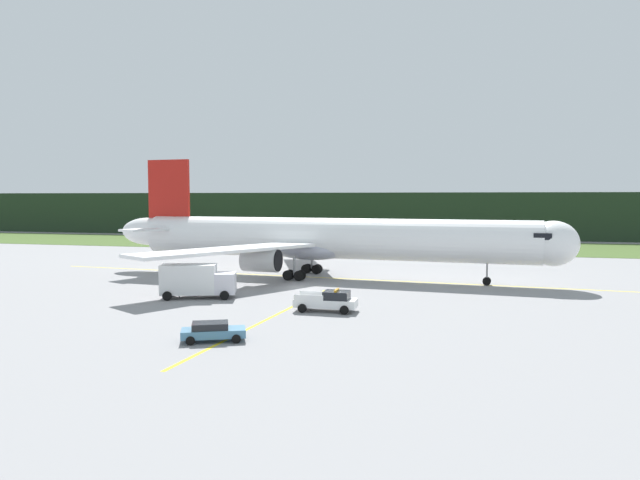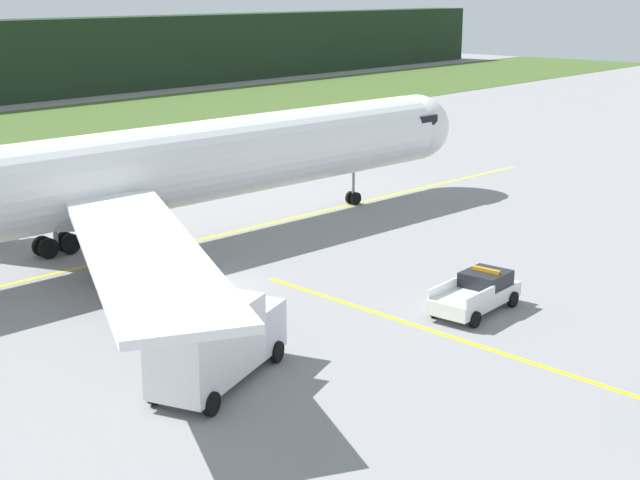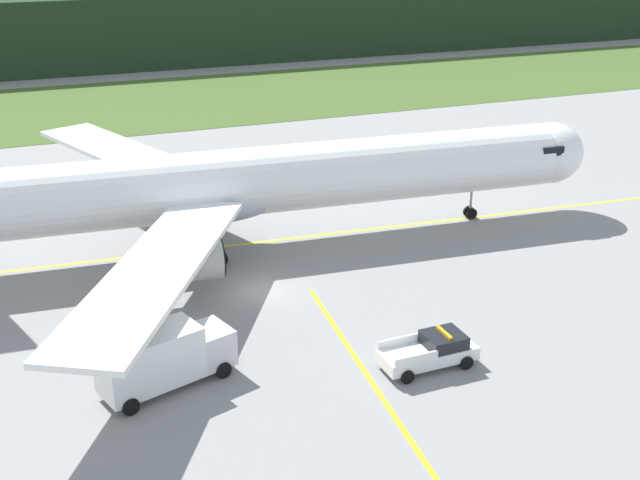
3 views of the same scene
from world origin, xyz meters
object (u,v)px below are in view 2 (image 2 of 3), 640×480
at_px(airliner, 122,176).
at_px(catering_truck, 217,341).
at_px(apron_cone, 436,295).
at_px(ops_pickup_truck, 477,293).

bearing_deg(airliner, catering_truck, -116.62).
distance_m(catering_truck, apron_cone, 13.86).
xyz_separation_m(airliner, apron_cone, (5.28, -17.77, -4.41)).
xyz_separation_m(ops_pickup_truck, catering_truck, (-13.89, 3.11, 0.85)).
height_order(ops_pickup_truck, apron_cone, ops_pickup_truck).
distance_m(ops_pickup_truck, apron_cone, 2.35).
bearing_deg(catering_truck, apron_cone, -3.48).
bearing_deg(ops_pickup_truck, apron_cone, 93.17).
xyz_separation_m(catering_truck, apron_cone, (13.76, -0.84, -1.45)).
xyz_separation_m(airliner, catering_truck, (-8.49, -16.93, -2.96)).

